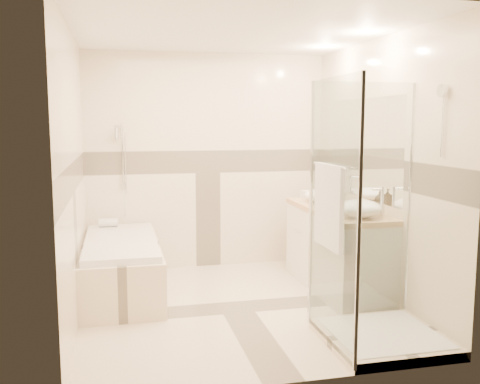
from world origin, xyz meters
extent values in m
cube|color=beige|center=(0.00, 0.00, -0.01)|extent=(2.80, 3.00, 0.01)
cube|color=white|center=(0.00, 0.00, 2.50)|extent=(2.80, 3.00, 0.01)
cube|color=beige|center=(0.00, 1.50, 1.25)|extent=(2.80, 0.01, 2.50)
cube|color=beige|center=(0.00, -1.50, 1.25)|extent=(2.80, 0.01, 2.50)
cube|color=beige|center=(-1.40, 0.00, 1.25)|extent=(0.01, 3.00, 2.50)
cube|color=beige|center=(1.40, 0.00, 1.25)|extent=(0.01, 3.00, 2.50)
cube|color=white|center=(1.39, 0.30, 1.45)|extent=(0.01, 1.60, 1.00)
cylinder|color=silver|center=(-0.97, 1.47, 1.35)|extent=(0.02, 0.02, 0.70)
cube|color=beige|center=(-1.02, 0.65, 0.25)|extent=(0.75, 1.70, 0.50)
cube|color=white|center=(-1.02, 0.65, 0.53)|extent=(0.69, 1.60, 0.06)
ellipsoid|color=white|center=(-1.02, 0.65, 0.48)|extent=(0.56, 1.40, 0.16)
cube|color=silver|center=(1.12, 0.30, 0.40)|extent=(0.55, 1.60, 0.80)
cylinder|color=silver|center=(0.83, -0.10, 0.55)|extent=(0.01, 0.24, 0.01)
cylinder|color=silver|center=(0.83, 0.70, 0.55)|extent=(0.01, 0.24, 0.01)
cube|color=tan|center=(1.12, 0.30, 0.83)|extent=(0.57, 1.62, 0.05)
cube|color=beige|center=(0.95, -1.05, 0.04)|extent=(0.90, 0.90, 0.08)
cube|color=white|center=(0.95, -1.05, 0.09)|extent=(0.80, 0.80, 0.01)
cube|color=white|center=(0.51, -1.05, 1.04)|extent=(0.01, 0.90, 2.00)
cube|color=white|center=(0.95, -0.61, 1.04)|extent=(0.90, 0.01, 2.00)
cylinder|color=silver|center=(0.50, -1.50, 1.04)|extent=(0.03, 0.03, 2.00)
cylinder|color=silver|center=(0.50, -0.60, 1.04)|extent=(0.03, 0.03, 2.00)
cylinder|color=silver|center=(1.40, -0.60, 1.04)|extent=(0.03, 0.03, 2.00)
cylinder|color=silver|center=(1.36, -1.05, 1.95)|extent=(0.03, 0.10, 0.10)
cylinder|color=silver|center=(0.47, -1.05, 1.40)|extent=(0.02, 0.60, 0.02)
cube|color=silver|center=(0.47, -1.05, 1.10)|extent=(0.04, 0.48, 0.62)
ellipsoid|color=white|center=(1.10, 0.71, 0.92)|extent=(0.36, 0.36, 0.15)
ellipsoid|color=white|center=(1.10, -0.24, 0.93)|extent=(0.41, 0.41, 0.16)
cylinder|color=silver|center=(1.33, 0.71, 0.99)|extent=(0.03, 0.03, 0.28)
cylinder|color=silver|center=(1.28, 0.71, 1.11)|extent=(0.10, 0.02, 0.02)
cylinder|color=silver|center=(1.33, -0.24, 0.99)|extent=(0.03, 0.03, 0.27)
cylinder|color=silver|center=(1.28, -0.24, 1.10)|extent=(0.10, 0.02, 0.02)
imported|color=black|center=(1.10, 0.29, 0.94)|extent=(0.09, 0.09, 0.18)
imported|color=black|center=(1.10, 0.44, 0.92)|extent=(0.12, 0.12, 0.14)
cube|color=silver|center=(1.10, 0.96, 0.89)|extent=(0.20, 0.29, 0.08)
cylinder|color=silver|center=(-1.15, 1.32, 0.61)|extent=(0.20, 0.09, 0.09)
camera|label=1|loc=(-1.04, -4.68, 1.72)|focal=40.00mm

